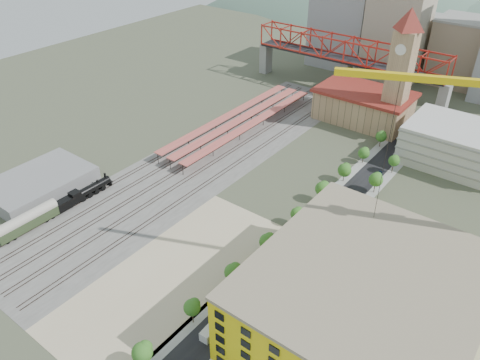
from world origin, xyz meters
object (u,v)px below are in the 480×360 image
Objects in this scene: construction_building at (363,305)px; site_trailer_c at (276,266)px; site_trailer_b at (248,294)px; site_trailer_a at (215,326)px; coach at (27,221)px; locomotive at (85,193)px; site_trailer_d at (304,237)px; clock_tower at (402,61)px.

site_trailer_c is at bearing 167.44° from construction_building.
construction_building is at bearing -0.70° from site_trailer_b.
construction_building is 32.96m from site_trailer_a.
site_trailer_a is at bearing 4.63° from coach.
coach is at bearing -90.00° from locomotive.
site_trailer_b is at bearing -89.77° from site_trailer_d.
locomotive is 19.66m from coach.
site_trailer_d is (0.00, 38.74, 0.08)m from site_trailer_a.
site_trailer_b is 12.12m from site_trailer_c.
site_trailer_d is (0.00, 14.44, -0.12)m from site_trailer_c.
clock_tower is at bearing 108.78° from construction_building.
site_trailer_c is at bearing -85.15° from clock_tower.
construction_building is at bearing 14.54° from coach.
construction_building is at bearing 2.63° from locomotive.
clock_tower is 122.20m from locomotive.
site_trailer_b is 0.96× the size of site_trailer_d.
construction_building reaches higher than site_trailer_c.
construction_building is 5.58× the size of site_trailer_b.
coach is (-58.00, -123.85, -25.59)m from clock_tower.
clock_tower is at bearing 88.34° from site_trailer_c.
site_trailer_b is at bearing -166.33° from construction_building.
site_trailer_d is (-26.00, 20.23, -8.11)m from construction_building.
clock_tower reaches higher than construction_building.
construction_building is 4.87× the size of site_trailer_c.
locomotive is at bearing -119.10° from clock_tower.
site_trailer_d is (0.00, 26.55, 0.06)m from site_trailer_b.
site_trailer_b is (-26.00, -6.33, -8.17)m from construction_building.
site_trailer_c is at bearing 87.50° from site_trailer_a.
site_trailer_c is 1.09× the size of site_trailer_d.
site_trailer_d is at bearing -84.27° from clock_tower.
construction_building is at bearing -37.65° from site_trailer_d.
clock_tower reaches higher than site_trailer_d.
site_trailer_a is 24.31m from site_trailer_c.
site_trailer_a is at bearing -144.54° from construction_building.
locomotive reaches higher than site_trailer_b.
construction_building is 5.33× the size of site_trailer_d.
clock_tower reaches higher than site_trailer_a.
clock_tower is 2.33× the size of locomotive.
coach is 1.79× the size of site_trailer_c.
site_trailer_b is at bearing 14.88° from coach.
site_trailer_d is at bearing 33.74° from coach.
construction_building is 2.72× the size of coach.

